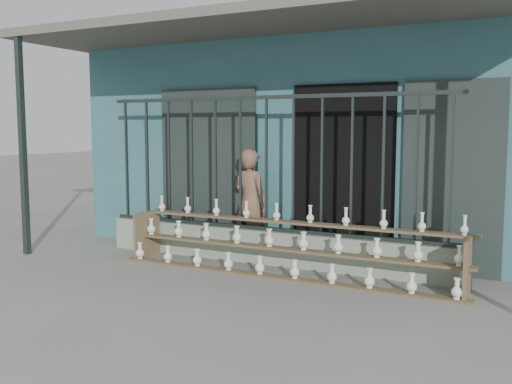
% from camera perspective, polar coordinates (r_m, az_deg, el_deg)
% --- Properties ---
extents(ground, '(60.00, 60.00, 0.00)m').
position_cam_1_polar(ground, '(6.66, -3.95, -9.44)').
color(ground, slate).
extents(workshop_building, '(7.40, 6.60, 3.21)m').
position_cam_1_polar(workshop_building, '(10.27, 8.25, 5.21)').
color(workshop_building, '#306167').
rests_on(workshop_building, ground).
extents(parapet_wall, '(5.00, 0.20, 0.45)m').
position_cam_1_polar(parapet_wall, '(7.72, 1.01, -5.51)').
color(parapet_wall, gray).
rests_on(parapet_wall, ground).
extents(security_fence, '(5.00, 0.04, 1.80)m').
position_cam_1_polar(security_fence, '(7.57, 1.03, 2.85)').
color(security_fence, '#283330').
rests_on(security_fence, parapet_wall).
extents(shelf_rack, '(4.50, 0.68, 0.85)m').
position_cam_1_polar(shelf_rack, '(7.13, 2.94, -5.42)').
color(shelf_rack, brown).
rests_on(shelf_rack, ground).
extents(elderly_woman, '(0.62, 0.46, 1.53)m').
position_cam_1_polar(elderly_woman, '(8.03, -0.59, -1.12)').
color(elderly_woman, brown).
rests_on(elderly_woman, ground).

